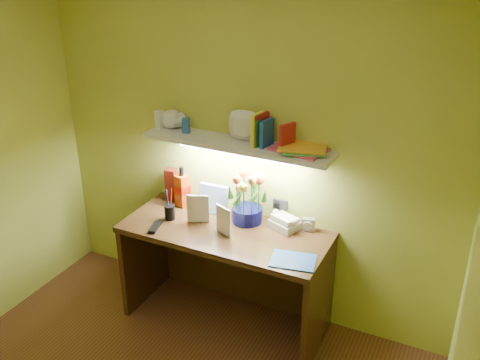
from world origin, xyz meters
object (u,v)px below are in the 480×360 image
at_px(desk, 225,276).
at_px(telephone, 285,221).
at_px(flower_bouquet, 247,197).
at_px(whisky_bottle, 182,186).
at_px(desk_clock, 309,224).

height_order(desk, telephone, telephone).
distance_m(flower_bouquet, telephone, 0.30).
bearing_deg(whisky_bottle, telephone, 0.56).
bearing_deg(telephone, whisky_bottle, -157.46).
bearing_deg(whisky_bottle, flower_bouquet, -1.06).
relative_size(flower_bouquet, telephone, 2.02).
distance_m(telephone, whisky_bottle, 0.80).
bearing_deg(desk_clock, flower_bouquet, 175.07).
distance_m(desk, flower_bouquet, 0.59).
bearing_deg(desk, telephone, 28.54).
height_order(desk, desk_clock, desk_clock).
bearing_deg(flower_bouquet, desk, -115.60).
distance_m(desk_clock, whisky_bottle, 0.95).
xyz_separation_m(desk, desk_clock, (0.51, 0.24, 0.42)).
relative_size(desk, whisky_bottle, 4.60).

